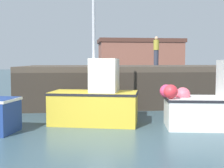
# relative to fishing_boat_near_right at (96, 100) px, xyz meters

# --- Properties ---
(ground) EXTENTS (120.00, 160.00, 0.10)m
(ground) POSITION_rel_fishing_boat_near_right_xyz_m (0.03, -1.69, -0.88)
(ground) COLOR #38515B
(pier) EXTENTS (12.17, 7.26, 1.94)m
(pier) POSITION_rel_fishing_boat_near_right_xyz_m (2.71, 5.41, 0.77)
(pier) COLOR #473D33
(pier) RESTS_ON ground
(fishing_boat_near_right) EXTENTS (3.26, 2.13, 4.62)m
(fishing_boat_near_right) POSITION_rel_fishing_boat_near_right_xyz_m (0.00, 0.00, 0.00)
(fishing_boat_near_right) COLOR gold
(fishing_boat_near_right) RESTS_ON ground
(dockworker) EXTENTS (0.34, 0.34, 1.76)m
(dockworker) POSITION_rel_fishing_boat_near_right_xyz_m (4.20, 7.64, 1.99)
(dockworker) COLOR #2D3342
(dockworker) RESTS_ON pier
(warehouse) EXTENTS (11.10, 4.99, 5.13)m
(warehouse) POSITION_rel_fishing_boat_near_right_xyz_m (7.75, 28.72, 1.75)
(warehouse) COLOR brown
(warehouse) RESTS_ON ground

